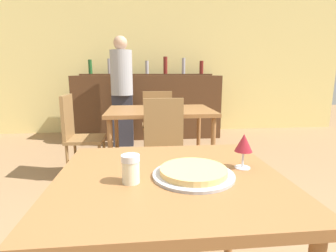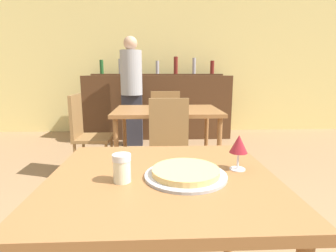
% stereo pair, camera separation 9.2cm
% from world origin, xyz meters
% --- Properties ---
extents(wall_back, '(8.00, 0.05, 2.80)m').
position_xyz_m(wall_back, '(0.00, 4.25, 1.40)').
color(wall_back, '#EAD684').
rests_on(wall_back, ground_plane).
extents(dining_table_near, '(0.95, 0.89, 0.74)m').
position_xyz_m(dining_table_near, '(0.00, 0.00, 0.66)').
color(dining_table_near, brown).
rests_on(dining_table_near, ground_plane).
extents(dining_table_far, '(1.18, 0.82, 0.76)m').
position_xyz_m(dining_table_far, '(0.09, 1.89, 0.68)').
color(dining_table_far, brown).
rests_on(dining_table_far, ground_plane).
extents(bar_counter, '(2.60, 0.56, 1.12)m').
position_xyz_m(bar_counter, '(0.00, 3.74, 0.56)').
color(bar_counter, '#4C2D19').
rests_on(bar_counter, ground_plane).
extents(bar_back_shelf, '(2.39, 0.24, 0.34)m').
position_xyz_m(bar_back_shelf, '(0.02, 3.88, 1.18)').
color(bar_back_shelf, '#4C2D19').
rests_on(bar_back_shelf, bar_counter).
extents(chair_far_side_front, '(0.40, 0.40, 0.93)m').
position_xyz_m(chair_far_side_front, '(0.09, 1.32, 0.53)').
color(chair_far_side_front, olive).
rests_on(chair_far_side_front, ground_plane).
extents(chair_far_side_back, '(0.40, 0.40, 0.93)m').
position_xyz_m(chair_far_side_back, '(0.09, 2.47, 0.53)').
color(chair_far_side_back, olive).
rests_on(chair_far_side_back, ground_plane).
extents(chair_far_side_left, '(0.40, 0.40, 0.93)m').
position_xyz_m(chair_far_side_left, '(-0.83, 1.89, 0.53)').
color(chair_far_side_left, olive).
rests_on(chair_far_side_left, ground_plane).
extents(pizza_tray, '(0.34, 0.34, 0.04)m').
position_xyz_m(pizza_tray, '(0.10, -0.03, 0.76)').
color(pizza_tray, '#A3A3A8').
rests_on(pizza_tray, dining_table_near).
extents(cheese_shaker, '(0.07, 0.07, 0.11)m').
position_xyz_m(cheese_shaker, '(-0.16, -0.06, 0.80)').
color(cheese_shaker, beige).
rests_on(cheese_shaker, dining_table_near).
extents(person_standing, '(0.34, 0.34, 1.72)m').
position_xyz_m(person_standing, '(-0.42, 3.16, 0.94)').
color(person_standing, '#2D2D38').
rests_on(person_standing, ground_plane).
extents(wine_glass, '(0.08, 0.08, 0.16)m').
position_xyz_m(wine_glass, '(0.34, 0.05, 0.85)').
color(wine_glass, silver).
rests_on(wine_glass, dining_table_near).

